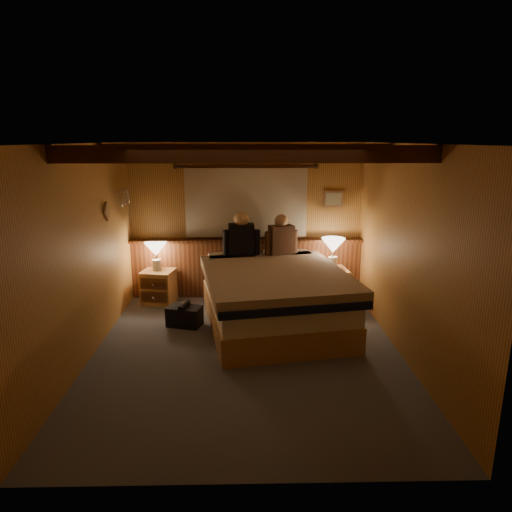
{
  "coord_description": "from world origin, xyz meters",
  "views": [
    {
      "loc": [
        0.0,
        -4.91,
        2.45
      ],
      "look_at": [
        0.12,
        0.4,
        1.08
      ],
      "focal_mm": 32.0,
      "sensor_mm": 36.0,
      "label": 1
    }
  ],
  "objects_px": {
    "duffel_bag": "(185,316)",
    "nightstand_right": "(329,287)",
    "person_right": "(281,238)",
    "person_left": "(241,238)",
    "lamp_left": "(156,251)",
    "bed": "(273,296)",
    "lamp_right": "(333,247)",
    "nightstand_left": "(159,286)"
  },
  "relations": [
    {
      "from": "duffel_bag",
      "to": "nightstand_right",
      "type": "bearing_deg",
      "value": 35.98
    },
    {
      "from": "nightstand_right",
      "to": "duffel_bag",
      "type": "distance_m",
      "value": 2.22
    },
    {
      "from": "nightstand_right",
      "to": "person_right",
      "type": "xyz_separation_m",
      "value": [
        -0.73,
        0.1,
        0.74
      ]
    },
    {
      "from": "person_left",
      "to": "nightstand_right",
      "type": "bearing_deg",
      "value": -4.74
    },
    {
      "from": "lamp_left",
      "to": "nightstand_right",
      "type": "bearing_deg",
      "value": -4.51
    },
    {
      "from": "bed",
      "to": "duffel_bag",
      "type": "xyz_separation_m",
      "value": [
        -1.2,
        0.0,
        -0.27
      ]
    },
    {
      "from": "lamp_right",
      "to": "duffel_bag",
      "type": "bearing_deg",
      "value": -159.35
    },
    {
      "from": "nightstand_right",
      "to": "lamp_right",
      "type": "bearing_deg",
      "value": 46.2
    },
    {
      "from": "duffel_bag",
      "to": "nightstand_left",
      "type": "bearing_deg",
      "value": 135.29
    },
    {
      "from": "nightstand_left",
      "to": "person_left",
      "type": "distance_m",
      "value": 1.5
    },
    {
      "from": "person_left",
      "to": "person_right",
      "type": "distance_m",
      "value": 0.59
    },
    {
      "from": "lamp_left",
      "to": "person_left",
      "type": "distance_m",
      "value": 1.32
    },
    {
      "from": "nightstand_right",
      "to": "lamp_left",
      "type": "height_order",
      "value": "lamp_left"
    },
    {
      "from": "lamp_left",
      "to": "person_left",
      "type": "xyz_separation_m",
      "value": [
        1.29,
        -0.15,
        0.23
      ]
    },
    {
      "from": "nightstand_left",
      "to": "nightstand_right",
      "type": "distance_m",
      "value": 2.6
    },
    {
      "from": "bed",
      "to": "nightstand_left",
      "type": "xyz_separation_m",
      "value": [
        -1.71,
        0.93,
        -0.15
      ]
    },
    {
      "from": "bed",
      "to": "duffel_bag",
      "type": "bearing_deg",
      "value": 169.84
    },
    {
      "from": "nightstand_right",
      "to": "lamp_right",
      "type": "xyz_separation_m",
      "value": [
        0.04,
        0.06,
        0.6
      ]
    },
    {
      "from": "nightstand_right",
      "to": "duffel_bag",
      "type": "bearing_deg",
      "value": -166.35
    },
    {
      "from": "person_left",
      "to": "duffel_bag",
      "type": "height_order",
      "value": "person_left"
    },
    {
      "from": "lamp_right",
      "to": "person_right",
      "type": "xyz_separation_m",
      "value": [
        -0.77,
        0.04,
        0.14
      ]
    },
    {
      "from": "lamp_right",
      "to": "person_right",
      "type": "bearing_deg",
      "value": 177.04
    },
    {
      "from": "lamp_left",
      "to": "duffel_bag",
      "type": "height_order",
      "value": "lamp_left"
    },
    {
      "from": "lamp_left",
      "to": "person_left",
      "type": "height_order",
      "value": "person_left"
    },
    {
      "from": "bed",
      "to": "nightstand_right",
      "type": "relative_size",
      "value": 4.54
    },
    {
      "from": "bed",
      "to": "person_right",
      "type": "bearing_deg",
      "value": 69.26
    },
    {
      "from": "bed",
      "to": "duffel_bag",
      "type": "relative_size",
      "value": 5.08
    },
    {
      "from": "lamp_right",
      "to": "person_right",
      "type": "relative_size",
      "value": 0.73
    },
    {
      "from": "bed",
      "to": "person_right",
      "type": "relative_size",
      "value": 4.08
    },
    {
      "from": "nightstand_right",
      "to": "person_left",
      "type": "bearing_deg",
      "value": 171.67
    },
    {
      "from": "nightstand_right",
      "to": "lamp_right",
      "type": "relative_size",
      "value": 1.22
    },
    {
      "from": "lamp_right",
      "to": "person_left",
      "type": "bearing_deg",
      "value": -179.88
    },
    {
      "from": "lamp_left",
      "to": "duffel_bag",
      "type": "relative_size",
      "value": 0.86
    },
    {
      "from": "lamp_right",
      "to": "person_right",
      "type": "distance_m",
      "value": 0.78
    },
    {
      "from": "nightstand_left",
      "to": "duffel_bag",
      "type": "xyz_separation_m",
      "value": [
        0.51,
        -0.92,
        -0.11
      ]
    },
    {
      "from": "nightstand_left",
      "to": "person_right",
      "type": "xyz_separation_m",
      "value": [
        1.87,
        -0.08,
        0.77
      ]
    },
    {
      "from": "nightstand_left",
      "to": "lamp_left",
      "type": "height_order",
      "value": "lamp_left"
    },
    {
      "from": "nightstand_left",
      "to": "nightstand_right",
      "type": "height_order",
      "value": "nightstand_right"
    },
    {
      "from": "bed",
      "to": "nightstand_left",
      "type": "distance_m",
      "value": 1.95
    },
    {
      "from": "bed",
      "to": "person_left",
      "type": "xyz_separation_m",
      "value": [
        -0.43,
        0.8,
        0.63
      ]
    },
    {
      "from": "duffel_bag",
      "to": "lamp_right",
      "type": "bearing_deg",
      "value": 36.93
    },
    {
      "from": "nightstand_right",
      "to": "duffel_bag",
      "type": "relative_size",
      "value": 1.12
    }
  ]
}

